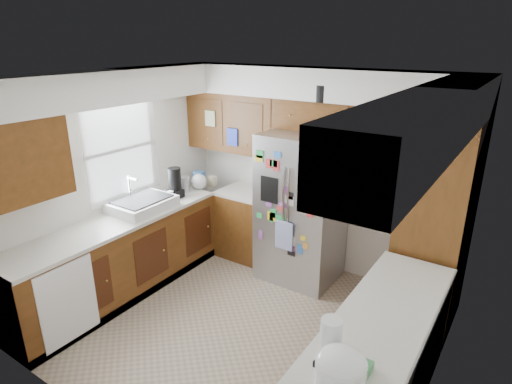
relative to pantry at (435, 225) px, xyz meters
The scene contains 12 objects.
floor 2.17m from the pantry, 142.52° to the right, with size 3.60×3.60×0.00m, color tan.
room_shell 1.94m from the pantry, 153.92° to the right, with size 3.64×3.24×2.52m.
left_counter_run 3.14m from the pantry, 158.56° to the right, with size 1.36×3.20×0.92m.
right_counter_run 1.75m from the pantry, 90.00° to the right, with size 0.63×2.25×0.92m.
pantry is the anchor object (origin of this frame).
fridge 1.51m from the pantry, behind, with size 0.90×0.79×1.80m.
bridge_cabinet 1.77m from the pantry, 169.43° to the left, with size 0.96×0.34×0.35m, color #462C0D.
fridge_top_items 1.94m from the pantry, behind, with size 0.76×0.31×0.25m.
sink_assembly 3.18m from the pantry, 160.65° to the right, with size 0.52×0.70×0.37m.
left_counter_clutter 2.98m from the pantry, behind, with size 0.32×0.76×0.38m.
rice_cooker 2.31m from the pantry, 90.01° to the right, with size 0.30×0.29×0.26m.
paper_towel 2.13m from the pantry, 93.87° to the right, with size 0.13×0.13×0.30m, color white.
Camera 1 is at (2.17, -3.01, 2.81)m, focal length 30.00 mm.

